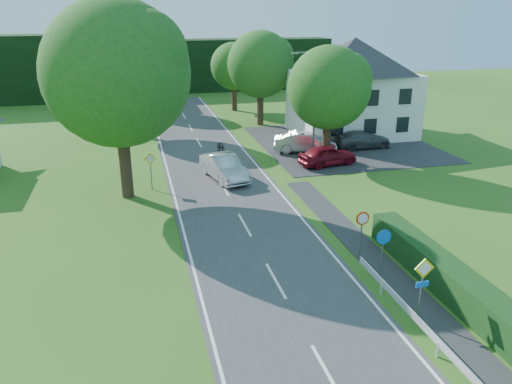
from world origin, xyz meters
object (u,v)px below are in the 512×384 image
object	(u,v)px
motorcycle	(221,147)
parked_car_grey	(362,139)
moving_car	(224,167)
parked_car_silver_b	(379,129)
parasol	(331,128)
parked_car_red	(327,155)
parked_car_silver_a	(305,142)
streetlight	(313,99)

from	to	relation	value
motorcycle	parked_car_grey	distance (m)	11.70
moving_car	parked_car_silver_b	bearing A→B (deg)	14.88
motorcycle	parked_car_silver_b	xyz separation A→B (m)	(14.63, 1.74, 0.26)
motorcycle	parasol	bearing A→B (deg)	8.66
parasol	motorcycle	bearing A→B (deg)	-165.29
parked_car_red	parked_car_silver_b	size ratio (longest dim) A/B	0.77
parked_car_silver_a	parked_car_grey	world-z (taller)	parked_car_silver_a
parked_car_silver_b	streetlight	bearing A→B (deg)	125.39
moving_car	parasol	distance (m)	14.61
parked_car_silver_b	parasol	xyz separation A→B (m)	(-4.19, 1.00, 0.11)
parked_car_silver_b	moving_car	bearing A→B (deg)	126.10
motorcycle	parked_car_silver_a	xyz separation A→B (m)	(6.61, -1.26, 0.29)
streetlight	parked_car_silver_b	world-z (taller)	streetlight
moving_car	parasol	size ratio (longest dim) A/B	2.52
streetlight	moving_car	size ratio (longest dim) A/B	1.59
streetlight	parked_car_red	xyz separation A→B (m)	(0.26, -2.79, -3.67)
parked_car_silver_a	parasol	distance (m)	5.54
parked_car_silver_a	streetlight	bearing A→B (deg)	-154.84
motorcycle	parked_car_silver_a	size ratio (longest dim) A/B	0.40
parked_car_red	parked_car_silver_b	distance (m)	10.19
parked_car_red	parasol	size ratio (longest dim) A/B	2.20
parasol	parked_car_silver_b	bearing A→B (deg)	-13.44
parked_car_silver_a	parked_car_grey	size ratio (longest dim) A/B	1.03
streetlight	parked_car_silver_a	size ratio (longest dim) A/B	1.61
parked_car_silver_b	motorcycle	bearing A→B (deg)	105.20
moving_car	parked_car_silver_b	world-z (taller)	moving_car
streetlight	parked_car_silver_b	xyz separation A→B (m)	(7.86, 4.00, -3.63)
parked_car_red	parked_car_silver_a	bearing A→B (deg)	-4.58
motorcycle	parked_car_silver_b	size ratio (longest dim) A/B	0.35
parked_car_silver_b	parked_car_red	bearing A→B (deg)	140.19
parked_car_silver_a	motorcycle	bearing A→B (deg)	95.32
parked_car_silver_b	parasol	size ratio (longest dim) A/B	2.84
moving_car	parked_car_silver_a	size ratio (longest dim) A/B	1.01
moving_car	parked_car_grey	size ratio (longest dim) A/B	1.04
parasol	moving_car	bearing A→B (deg)	-141.15
parked_car_red	motorcycle	bearing A→B (deg)	43.45
parasol	parked_car_red	bearing A→B (deg)	-113.67
parked_car_grey	parked_car_red	bearing A→B (deg)	128.81
parasol	streetlight	bearing A→B (deg)	-126.29
parasol	parked_car_grey	bearing A→B (deg)	-72.68
parked_car_silver_a	parasol	size ratio (longest dim) A/B	2.49
streetlight	parked_car_grey	world-z (taller)	streetlight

